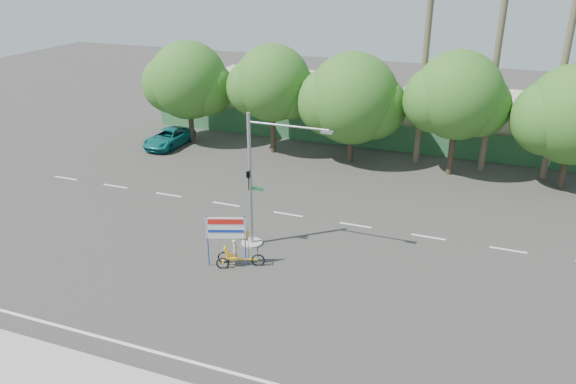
% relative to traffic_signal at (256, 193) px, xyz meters
% --- Properties ---
extents(ground, '(120.00, 120.00, 0.00)m').
position_rel_traffic_signal_xyz_m(ground, '(2.20, -3.98, -2.92)').
color(ground, '#33302D').
rests_on(ground, ground).
extents(fence, '(38.00, 0.08, 2.00)m').
position_rel_traffic_signal_xyz_m(fence, '(2.20, 17.52, -1.92)').
color(fence, '#336B3D').
rests_on(fence, ground).
extents(building_left, '(12.00, 8.00, 4.00)m').
position_rel_traffic_signal_xyz_m(building_left, '(-7.80, 22.02, -0.92)').
color(building_left, '#BBB194').
rests_on(building_left, ground).
extents(building_right, '(14.00, 8.00, 3.60)m').
position_rel_traffic_signal_xyz_m(building_right, '(10.20, 22.02, -1.12)').
color(building_right, '#BBB194').
rests_on(building_right, ground).
extents(tree_far_left, '(7.14, 6.00, 7.96)m').
position_rel_traffic_signal_xyz_m(tree_far_left, '(-11.85, 14.02, 1.84)').
color(tree_far_left, '#473828').
rests_on(tree_far_left, ground).
extents(tree_left, '(6.66, 5.60, 8.07)m').
position_rel_traffic_signal_xyz_m(tree_left, '(-4.85, 14.02, 2.14)').
color(tree_left, '#473828').
rests_on(tree_left, ground).
extents(tree_center, '(7.62, 6.40, 7.85)m').
position_rel_traffic_signal_xyz_m(tree_center, '(1.14, 14.02, 1.55)').
color(tree_center, '#473828').
rests_on(tree_center, ground).
extents(tree_right, '(6.90, 5.80, 8.36)m').
position_rel_traffic_signal_xyz_m(tree_right, '(8.15, 14.02, 2.32)').
color(tree_right, '#473828').
rests_on(tree_right, ground).
extents(tree_far_right, '(7.38, 6.20, 7.94)m').
position_rel_traffic_signal_xyz_m(tree_far_right, '(15.15, 14.02, 1.73)').
color(tree_far_right, '#473828').
rests_on(tree_far_right, ground).
extents(palm_tall, '(3.73, 3.79, 17.45)m').
position_rel_traffic_signal_xyz_m(palm_tall, '(10.20, 15.52, 7.55)').
color(palm_tall, '#70604C').
rests_on(palm_tall, ground).
extents(palm_mid, '(3.73, 3.79, 15.45)m').
position_rel_traffic_signal_xyz_m(palm_mid, '(14.20, 15.52, 6.48)').
color(palm_mid, '#70604C').
rests_on(palm_mid, ground).
extents(palm_short, '(3.73, 3.79, 14.45)m').
position_rel_traffic_signal_xyz_m(palm_short, '(5.70, 15.52, 5.94)').
color(palm_short, '#70604C').
rests_on(palm_short, ground).
extents(traffic_signal, '(4.72, 1.10, 7.00)m').
position_rel_traffic_signal_xyz_m(traffic_signal, '(0.00, 0.00, 0.00)').
color(traffic_signal, gray).
rests_on(traffic_signal, ground).
extents(trike_billboard, '(2.61, 1.19, 2.71)m').
position_rel_traffic_signal_xyz_m(trike_billboard, '(-0.24, -2.35, -1.83)').
color(trike_billboard, black).
rests_on(trike_billboard, ground).
extents(pickup_truck, '(2.44, 4.94, 1.35)m').
position_rel_traffic_signal_xyz_m(pickup_truck, '(-12.96, 12.44, -2.24)').
color(pickup_truck, '#0E6464').
rests_on(pickup_truck, ground).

